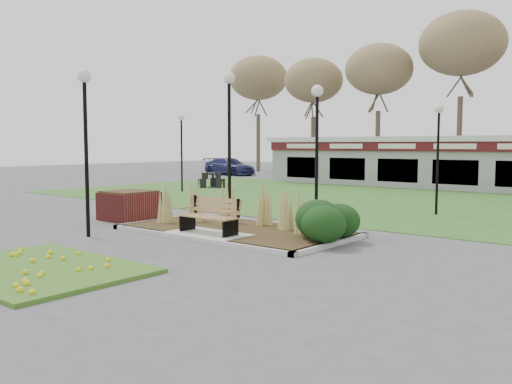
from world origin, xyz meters
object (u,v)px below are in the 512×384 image
Objects in this scene: lamp_post_near_right at (85,115)px; park_bench at (211,215)px; lamp_post_near_left at (317,125)px; lamp_post_mid_left at (229,112)px; lamp_post_far_right at (438,134)px; bistro_set_a at (212,182)px; car_black at (371,169)px; lamp_post_far_left at (181,135)px; car_blue at (230,167)px; food_pavilion at (464,162)px; car_silver at (302,170)px; brick_planter at (129,205)px.

park_bench is at bearing 36.68° from lamp_post_near_right.
lamp_post_mid_left reaches higher than lamp_post_near_left.
bistro_set_a is at bearing 165.29° from lamp_post_far_right.
car_black is at bearing 123.12° from lamp_post_far_right.
lamp_post_far_left is (-12.15, 6.07, -0.09)m from lamp_post_near_left.
lamp_post_far_left is (-8.17, 10.97, -0.30)m from lamp_post_near_right.
lamp_post_far_left is at bearing 164.04° from car_black.
food_pavilion is at bearing -92.43° from car_blue.
food_pavilion is 19.48m from car_blue.
lamp_post_far_right is at bearing -75.98° from food_pavilion.
lamp_post_near_left is 1.03× the size of lamp_post_far_left.
car_black is (1.58, 17.73, -2.27)m from lamp_post_far_left.
lamp_post_far_right is 0.96× the size of car_silver.
food_pavilion is 11.91m from lamp_post_far_right.
lamp_post_near_right is at bearing -143.32° from park_bench.
park_bench is 4.19m from lamp_post_near_right.
brick_planter is at bearing -57.73° from bistro_set_a.
car_silver is at bearing 149.30° from car_black.
lamp_post_near_left is (5.76, 2.20, 2.53)m from brick_planter.
car_black reaches higher than bistro_set_a.
lamp_post_near_right is 29.42m from car_blue.
car_black is (-10.57, 23.80, -2.36)m from lamp_post_near_left.
lamp_post_near_left is (1.36, -16.76, 1.53)m from food_pavilion.
lamp_post_far_left is 11.95m from car_silver.
park_bench is 0.36× the size of car_blue.
lamp_post_far_right reaches higher than car_black.
lamp_post_near_left is 6.32m from lamp_post_near_right.
lamp_post_far_right is at bearing -14.71° from bistro_set_a.
lamp_post_mid_left is at bearing 124.15° from park_bench.
lamp_post_far_left is at bearing 145.37° from lamp_post_mid_left.
park_bench is at bearing -9.69° from brick_planter.
car_black is (-4.81, 26.00, 0.17)m from brick_planter.
bistro_set_a is (-11.51, -7.71, -1.18)m from food_pavilion.
car_silver is (-9.37, 17.80, -2.79)m from lamp_post_mid_left.
lamp_post_mid_left is 25.03m from car_black.
food_pavilion is at bearing 90.00° from park_bench.
lamp_post_near_left reaches higher than lamp_post_far_right.
lamp_post_near_right reaches higher than bistro_set_a.
lamp_post_far_left is (-8.79, 6.07, -0.56)m from lamp_post_mid_left.
lamp_post_near_left reaches higher than brick_planter.
lamp_post_near_left is at bearing -105.94° from lamp_post_far_right.
lamp_post_mid_left is 13.51m from bistro_set_a.
lamp_post_far_left is 1.02× the size of car_black.
bistro_set_a is at bearing 103.47° from lamp_post_far_left.
car_black is at bearing 84.91° from lamp_post_far_left.
lamp_post_near_right is 1.15× the size of lamp_post_far_right.
lamp_post_mid_left reaches higher than car_silver.
bistro_set_a is 12.80m from car_blue.
food_pavilion is 17.00m from lamp_post_mid_left.
lamp_post_far_left is at bearing -76.53° from bistro_set_a.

